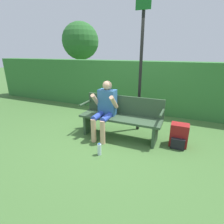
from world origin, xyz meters
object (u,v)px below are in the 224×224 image
object	(u,v)px
person_seated	(105,107)
signpost	(141,60)
tree	(80,42)
water_bottle	(99,149)
backpack	(179,136)
park_bench	(121,116)

from	to	relation	value
person_seated	signpost	distance (m)	1.30
person_seated	signpost	bearing A→B (deg)	47.01
tree	water_bottle	bearing A→B (deg)	-55.21
person_seated	backpack	size ratio (longest dim) A/B	2.64
backpack	tree	bearing A→B (deg)	137.74
person_seated	tree	size ratio (longest dim) A/B	0.38
water_bottle	tree	bearing A→B (deg)	124.79
park_bench	signpost	world-z (taller)	signpost
backpack	signpost	bearing A→B (deg)	154.71
backpack	tree	xyz separation A→B (m)	(-5.40, 4.91, 2.12)
park_bench	backpack	world-z (taller)	park_bench
person_seated	tree	bearing A→B (deg)	127.01
person_seated	water_bottle	bearing A→B (deg)	-72.78
person_seated	park_bench	bearing A→B (deg)	22.00
person_seated	tree	distance (m)	6.56
park_bench	signpost	bearing A→B (deg)	62.41
water_bottle	signpost	world-z (taller)	signpost
backpack	signpost	distance (m)	1.81
signpost	water_bottle	bearing A→B (deg)	-103.86
backpack	water_bottle	size ratio (longest dim) A/B	1.97
person_seated	backpack	xyz separation A→B (m)	(1.58, 0.17, -0.47)
tree	signpost	bearing A→B (deg)	-45.18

